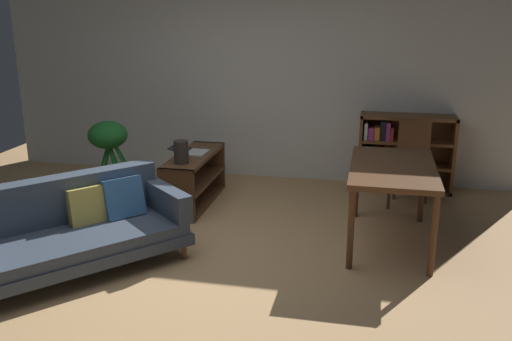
# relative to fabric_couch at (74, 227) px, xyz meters

# --- Properties ---
(ground_plane) EXTENTS (8.16, 8.16, 0.00)m
(ground_plane) POSITION_rel_fabric_couch_xyz_m (1.00, 0.26, -0.36)
(ground_plane) COLOR tan
(back_wall_panel) EXTENTS (6.80, 0.10, 2.70)m
(back_wall_panel) POSITION_rel_fabric_couch_xyz_m (1.00, 2.96, 0.99)
(back_wall_panel) COLOR silver
(back_wall_panel) RESTS_ON ground_plane
(fabric_couch) EXTENTS (1.83, 1.91, 0.75)m
(fabric_couch) POSITION_rel_fabric_couch_xyz_m (0.00, 0.00, 0.00)
(fabric_couch) COLOR brown
(fabric_couch) RESTS_ON ground_plane
(media_console) EXTENTS (0.39, 1.23, 0.57)m
(media_console) POSITION_rel_fabric_couch_xyz_m (0.51, 1.73, -0.07)
(media_console) COLOR #56351E
(media_console) RESTS_ON ground_plane
(open_laptop) EXTENTS (0.42, 0.30, 0.07)m
(open_laptop) POSITION_rel_fabric_couch_xyz_m (0.46, 1.79, 0.24)
(open_laptop) COLOR silver
(open_laptop) RESTS_ON media_console
(desk_speaker) EXTENTS (0.15, 0.15, 0.24)m
(desk_speaker) POSITION_rel_fabric_couch_xyz_m (0.50, 1.37, 0.34)
(desk_speaker) COLOR #2D2823
(desk_speaker) RESTS_ON media_console
(potted_floor_plant) EXTENTS (0.54, 0.46, 0.91)m
(potted_floor_plant) POSITION_rel_fabric_couch_xyz_m (-0.49, 1.69, 0.26)
(potted_floor_plant) COLOR #9E9389
(potted_floor_plant) RESTS_ON ground_plane
(dining_table) EXTENTS (0.77, 1.35, 0.76)m
(dining_table) POSITION_rel_fabric_couch_xyz_m (2.65, 1.05, 0.33)
(dining_table) COLOR #56351E
(dining_table) RESTS_ON ground_plane
(dining_chair_near) EXTENTS (0.46, 0.45, 0.94)m
(dining_chair_near) POSITION_rel_fabric_couch_xyz_m (2.89, 2.19, 0.18)
(dining_chair_near) COLOR #56351E
(dining_chair_near) RESTS_ON ground_plane
(bookshelf) EXTENTS (1.12, 0.35, 0.92)m
(bookshelf) POSITION_rel_fabric_couch_xyz_m (2.77, 2.76, 0.09)
(bookshelf) COLOR brown
(bookshelf) RESTS_ON ground_plane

